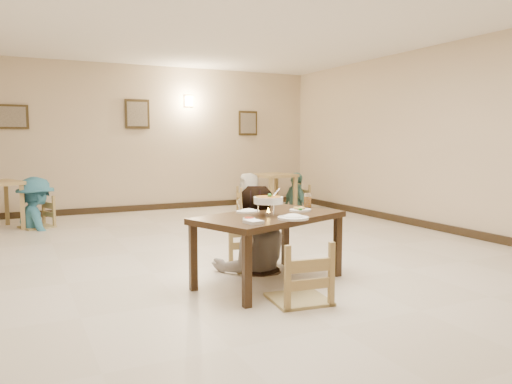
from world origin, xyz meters
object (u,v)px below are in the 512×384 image
main_table (269,222)px  bg_diner_d (297,172)px  curry_warmer (268,200)px  bg_diner_c (249,173)px  bg_chair_rl (249,188)px  bg_chair_rr (297,186)px  drink_glass (308,201)px  chair_near (299,243)px  bg_chair_lr (36,198)px  chair_far (253,223)px  bg_diner_b (35,177)px  main_diner (253,186)px  bg_table_right (274,180)px

main_table → bg_diner_d: size_ratio=1.11×
curry_warmer → bg_diner_c: size_ratio=0.21×
bg_chair_rl → bg_chair_rr: bg_chair_rl is taller
main_table → drink_glass: size_ratio=10.66×
main_table → bg_diner_c: bg_diner_c is taller
main_table → bg_diner_c: 5.13m
chair_near → bg_chair_lr: size_ratio=1.08×
chair_far → chair_near: bearing=-88.2°
main_table → curry_warmer: 0.25m
curry_warmer → bg_chair_rl: 5.21m
main_table → bg_diner_b: (-2.03, 4.61, 0.23)m
main_diner → bg_chair_rl: bearing=-102.8°
curry_warmer → drink_glass: bearing=27.0°
bg_chair_rl → bg_diner_c: bg_diner_c is taller
bg_chair_lr → bg_chair_rl: bearing=69.8°
drink_glass → bg_chair_rr: bg_chair_rr is taller
bg_diner_c → bg_diner_d: bearing=97.7°
bg_chair_rl → bg_diner_b: 4.04m
bg_chair_lr → bg_diner_d: (5.16, 0.13, 0.28)m
chair_far → bg_chair_rr: (3.01, 4.10, -0.04)m
bg_table_right → main_table: bearing=-118.5°
bg_table_right → bg_diner_c: (-0.57, -0.00, 0.17)m
chair_near → main_diner: main_diner is taller
chair_far → chair_near: (-0.14, -1.29, 0.02)m
curry_warmer → bg_chair_rr: 5.77m
main_table → bg_diner_d: bg_diner_d is taller
chair_far → bg_diner_b: (-2.15, 3.96, 0.34)m
chair_far → main_table: bearing=-92.5°
bg_chair_lr → bg_chair_rr: bearing=69.7°
main_table → bg_diner_b: size_ratio=1.01×
bg_chair_rl → bg_table_right: bearing=-76.6°
curry_warmer → bg_chair_rl: curry_warmer is taller
drink_glass → bg_diner_c: bearing=73.0°
main_diner → bg_chair_rr: bearing=-114.2°
bg_chair_rr → main_table: bearing=-34.7°
drink_glass → bg_chair_rr: (2.50, 4.46, -0.31)m
main_table → bg_table_right: bg_table_right is taller
curry_warmer → bg_chair_rr: (3.17, 4.81, -0.39)m
chair_far → bg_diner_c: bearing=73.5°
chair_far → curry_warmer: chair_far is taller
curry_warmer → bg_diner_d: 5.76m
chair_far → bg_diner_b: bearing=126.6°
bg_diner_b → bg_diner_d: 5.16m
chair_near → bg_table_right: (2.59, 5.37, 0.09)m
main_table → bg_table_right: size_ratio=1.96×
bg_diner_d → bg_diner_c: bearing=90.4°
main_diner → bg_diner_d: bearing=-114.2°
drink_glass → bg_table_right: 4.85m
main_diner → bg_diner_c: bearing=-102.8°
bg_table_right → bg_diner_c: bearing=-179.6°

